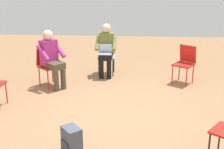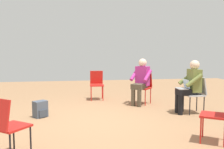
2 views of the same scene
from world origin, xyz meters
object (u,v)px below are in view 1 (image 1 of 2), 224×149
object	(u,v)px
person_in_magenta	(51,56)
person_with_laptop	(106,47)
chair_southwest	(48,63)
chair_west	(107,54)
chair_northwest	(185,61)
backpack_near_laptop_user	(72,141)

from	to	relation	value
person_in_magenta	person_with_laptop	bearing A→B (deg)	170.30
chair_southwest	person_in_magenta	bearing A→B (deg)	90.00
chair_west	person_in_magenta	bearing A→B (deg)	43.84
chair_west	chair_northwest	size ratio (longest dim) A/B	1.00
chair_northwest	backpack_near_laptop_user	distance (m)	3.61
chair_northwest	chair_southwest	distance (m)	3.04
chair_northwest	chair_southwest	bearing A→B (deg)	40.84
person_in_magenta	backpack_near_laptop_user	xyz separation A→B (m)	(2.52, 0.90, -0.54)
chair_southwest	backpack_near_laptop_user	bearing A→B (deg)	63.17
person_with_laptop	backpack_near_laptop_user	distance (m)	3.43
chair_west	person_with_laptop	world-z (taller)	person_with_laptop
person_in_magenta	backpack_near_laptop_user	world-z (taller)	person_in_magenta
person_with_laptop	person_in_magenta	distance (m)	1.40
chair_southwest	person_in_magenta	world-z (taller)	person_in_magenta
chair_west	backpack_near_laptop_user	xyz separation A→B (m)	(3.56, -0.20, -0.34)
chair_west	chair_northwest	bearing A→B (deg)	162.85
chair_west	person_in_magenta	size ratio (longest dim) A/B	0.69
chair_northwest	person_in_magenta	size ratio (longest dim) A/B	0.69
chair_southwest	chair_west	bearing A→B (deg)	169.11
chair_west	person_with_laptop	bearing A→B (deg)	90.00
chair_northwest	backpack_near_laptop_user	world-z (taller)	chair_northwest
chair_west	chair_northwest	xyz separation A→B (m)	(0.57, 1.80, 0.00)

